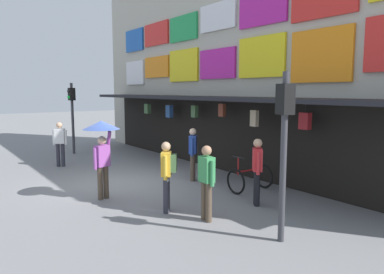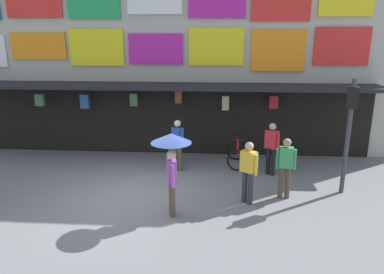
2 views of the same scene
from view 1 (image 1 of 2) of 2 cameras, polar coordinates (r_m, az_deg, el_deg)
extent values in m
plane|color=slate|center=(11.39, -11.75, -7.37)|extent=(80.00, 80.00, 0.00)
cube|color=#B2AD9E|center=(13.61, 6.12, 12.09)|extent=(18.00, 1.20, 8.00)
cube|color=black|center=(12.73, 1.67, 6.15)|extent=(15.30, 1.40, 0.12)
cube|color=blue|center=(18.60, -9.05, 14.76)|extent=(1.72, 0.08, 1.04)
cube|color=red|center=(16.78, -5.65, 15.80)|extent=(1.98, 0.08, 0.97)
cube|color=green|center=(15.02, -1.38, 16.73)|extent=(1.83, 0.08, 0.99)
cube|color=white|center=(13.39, 4.03, 18.38)|extent=(1.87, 0.08, 0.95)
cube|color=#B71E93|center=(11.86, 10.99, 19.18)|extent=(1.93, 0.08, 0.99)
cube|color=white|center=(18.46, -8.95, 9.92)|extent=(1.75, 0.08, 1.14)
cube|color=orange|center=(16.63, -5.58, 10.88)|extent=(2.00, 0.08, 0.92)
cube|color=yellow|center=(14.85, -1.37, 11.16)|extent=(1.93, 0.08, 1.26)
cube|color=#B71E93|center=(13.17, 3.97, 11.40)|extent=(1.91, 0.08, 1.05)
cube|color=yellow|center=(11.65, 10.81, 12.28)|extent=(1.89, 0.08, 1.26)
cube|color=orange|center=(10.31, 19.56, 11.98)|extent=(1.84, 0.08, 1.39)
cylinder|color=black|center=(16.23, -7.02, 5.66)|extent=(0.02, 0.02, 0.27)
cube|color=#477042|center=(16.24, -7.00, 4.44)|extent=(0.30, 0.18, 0.42)
cylinder|color=black|center=(14.94, -3.59, 5.54)|extent=(0.02, 0.02, 0.28)
cube|color=#2D5693|center=(14.96, -3.58, 4.04)|extent=(0.30, 0.18, 0.50)
cylinder|color=black|center=(13.46, 0.42, 5.47)|extent=(0.02, 0.02, 0.23)
cube|color=#477042|center=(13.48, 0.42, 4.04)|extent=(0.26, 0.15, 0.44)
cylinder|color=black|center=(12.21, 4.77, 5.51)|extent=(0.02, 0.02, 0.12)
cube|color=brown|center=(12.23, 4.75, 4.23)|extent=(0.24, 0.14, 0.42)
cylinder|color=black|center=(10.93, 9.82, 4.86)|extent=(0.02, 0.02, 0.26)
cube|color=tan|center=(10.96, 9.78, 2.92)|extent=(0.23, 0.14, 0.48)
cylinder|color=black|center=(10.03, 17.43, 4.43)|extent=(0.02, 0.02, 0.26)
cube|color=maroon|center=(10.05, 17.35, 2.42)|extent=(0.29, 0.18, 0.45)
cube|color=black|center=(13.25, 3.97, 0.33)|extent=(15.30, 0.04, 2.50)
cylinder|color=#38383D|center=(17.30, -18.26, 2.77)|extent=(0.12, 0.12, 3.20)
cube|color=black|center=(17.25, -18.40, 6.42)|extent=(0.31, 0.27, 0.56)
sphere|color=black|center=(17.20, -18.82, 6.83)|extent=(0.15, 0.15, 0.15)
sphere|color=#19DB3D|center=(17.20, -18.78, 5.97)|extent=(0.15, 0.15, 0.15)
cylinder|color=#38383D|center=(6.95, 14.17, -3.33)|extent=(0.12, 0.12, 3.20)
cube|color=black|center=(6.83, 14.46, 5.78)|extent=(0.33, 0.30, 0.56)
sphere|color=black|center=(6.91, 15.37, 6.84)|extent=(0.15, 0.15, 0.15)
sphere|color=#19DB3D|center=(6.92, 15.30, 4.69)|extent=(0.15, 0.15, 0.15)
torus|color=black|center=(10.16, 6.89, -6.97)|extent=(0.72, 0.06, 0.72)
torus|color=black|center=(10.91, 11.17, -6.05)|extent=(0.72, 0.06, 0.72)
cylinder|color=#B21E1E|center=(10.47, 9.13, -5.17)|extent=(0.06, 0.99, 0.05)
cylinder|color=#B21E1E|center=(10.55, 9.79, -4.14)|extent=(0.04, 0.04, 0.35)
cube|color=black|center=(10.52, 9.81, -3.13)|extent=(0.10, 0.20, 0.06)
cylinder|color=#B21E1E|center=(10.12, 7.27, -4.59)|extent=(0.04, 0.04, 0.50)
cylinder|color=black|center=(10.07, 7.29, -3.20)|extent=(0.44, 0.04, 0.04)
cylinder|color=black|center=(9.20, 10.20, -8.03)|extent=(0.14, 0.14, 0.88)
cylinder|color=black|center=(9.38, 10.09, -7.74)|extent=(0.14, 0.14, 0.88)
cube|color=red|center=(9.13, 10.24, -3.51)|extent=(0.42, 0.40, 0.56)
sphere|color=tan|center=(9.06, 10.30, -0.97)|extent=(0.22, 0.22, 0.22)
cylinder|color=red|center=(8.92, 10.38, -4.09)|extent=(0.09, 0.09, 0.56)
cylinder|color=red|center=(9.35, 10.10, -3.56)|extent=(0.09, 0.09, 0.56)
cylinder|color=brown|center=(8.15, 1.92, -9.92)|extent=(0.14, 0.14, 0.88)
cylinder|color=brown|center=(8.01, 2.63, -10.24)|extent=(0.14, 0.14, 0.88)
cube|color=#388E51|center=(7.90, 2.30, -5.09)|extent=(0.38, 0.25, 0.56)
sphere|color=#A87A5B|center=(7.82, 2.31, -2.16)|extent=(0.22, 0.22, 0.22)
cylinder|color=#388E51|center=(8.09, 1.43, -5.16)|extent=(0.09, 0.09, 0.56)
cylinder|color=#388E51|center=(7.73, 3.21, -5.75)|extent=(0.09, 0.09, 0.56)
cylinder|color=brown|center=(9.89, -14.23, -7.06)|extent=(0.14, 0.14, 0.88)
cylinder|color=brown|center=(9.99, -13.38, -6.89)|extent=(0.14, 0.14, 0.88)
cube|color=#9E4CA8|center=(9.79, -13.93, -2.88)|extent=(0.29, 0.40, 0.56)
sphere|color=beige|center=(9.73, -14.00, -0.50)|extent=(0.22, 0.22, 0.22)
cylinder|color=#9E4CA8|center=(9.68, -14.99, -3.34)|extent=(0.09, 0.09, 0.56)
cylinder|color=#9E4CA8|center=(9.85, -12.95, -0.43)|extent=(0.23, 0.09, 0.48)
cylinder|color=#4C3823|center=(9.84, -12.97, 0.17)|extent=(0.02, 0.02, 0.55)
cone|color=#334C99|center=(9.68, -14.08, 1.84)|extent=(0.96, 0.96, 0.22)
cylinder|color=#2D2D38|center=(8.58, -4.09, -9.07)|extent=(0.14, 0.14, 0.88)
cylinder|color=#2D2D38|center=(8.75, -3.97, -8.74)|extent=(0.14, 0.14, 0.88)
cube|color=gold|center=(8.49, -4.07, -4.23)|extent=(0.42, 0.39, 0.56)
sphere|color=tan|center=(8.42, -4.10, -1.49)|extent=(0.22, 0.22, 0.22)
cylinder|color=gold|center=(8.29, -4.22, -4.87)|extent=(0.09, 0.09, 0.56)
cylinder|color=gold|center=(8.71, -3.92, -4.26)|extent=(0.09, 0.09, 0.56)
cube|color=#477042|center=(8.47, -2.99, -4.11)|extent=(0.32, 0.30, 0.40)
cylinder|color=brown|center=(11.49, 0.08, -4.83)|extent=(0.14, 0.14, 0.88)
cylinder|color=brown|center=(11.67, 0.19, -4.64)|extent=(0.14, 0.14, 0.88)
cube|color=#28479E|center=(11.45, 0.14, -1.21)|extent=(0.41, 0.41, 0.56)
sphere|color=beige|center=(11.40, 0.14, 0.83)|extent=(0.22, 0.22, 0.22)
cylinder|color=#28479E|center=(11.24, -0.01, -1.63)|extent=(0.09, 0.09, 0.56)
cylinder|color=#28479E|center=(11.67, 0.28, -1.29)|extent=(0.09, 0.09, 0.56)
cylinder|color=#2D2D38|center=(14.56, -19.62, -2.67)|extent=(0.14, 0.14, 0.88)
cylinder|color=#2D2D38|center=(14.61, -20.31, -2.67)|extent=(0.14, 0.14, 0.88)
cube|color=white|center=(14.48, -20.09, 0.13)|extent=(0.38, 0.42, 0.56)
sphere|color=tan|center=(14.44, -20.16, 1.75)|extent=(0.22, 0.22, 0.22)
cylinder|color=white|center=(14.43, -19.24, -0.05)|extent=(0.09, 0.09, 0.56)
cylinder|color=white|center=(14.55, -20.91, -0.07)|extent=(0.09, 0.09, 0.56)
cube|color=maroon|center=(14.63, -19.92, 0.29)|extent=(0.28, 0.32, 0.40)
camera|label=2|loc=(9.15, -66.50, 11.93)|focal=33.85mm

